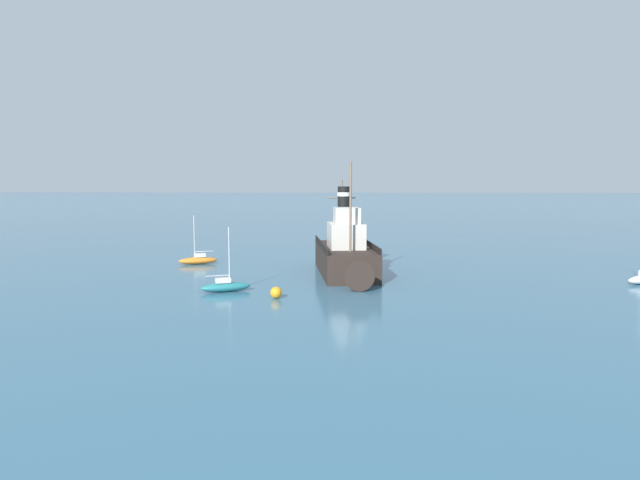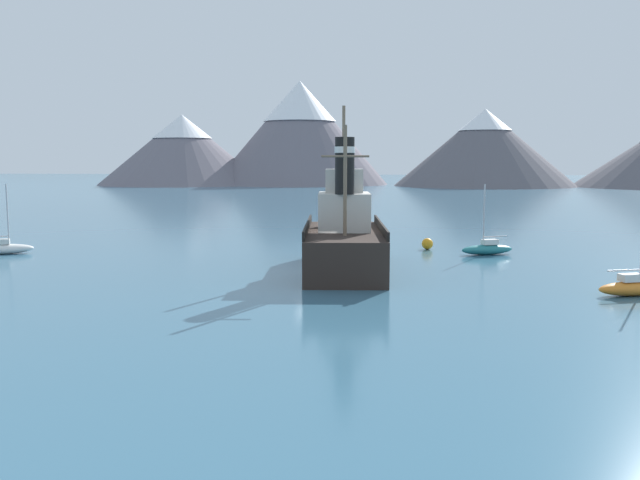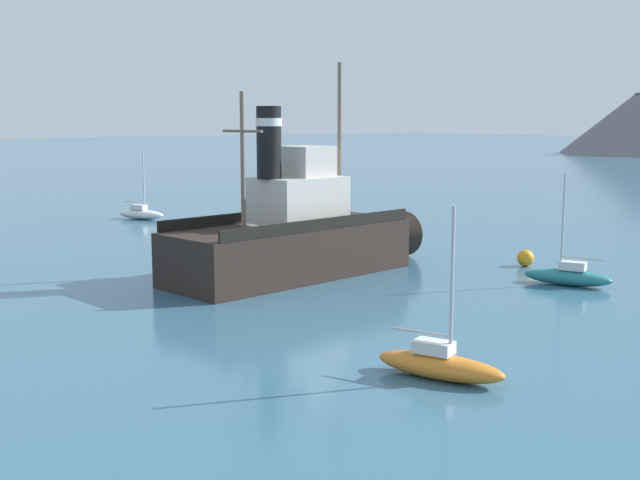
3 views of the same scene
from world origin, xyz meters
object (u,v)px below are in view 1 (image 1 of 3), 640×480
object	(u,v)px
old_tugboat	(346,254)
sailboat_orange	(198,260)
sailboat_teal	(226,286)
mooring_buoy	(276,293)

from	to	relation	value
old_tugboat	sailboat_orange	distance (m)	15.94
old_tugboat	sailboat_teal	bearing A→B (deg)	40.84
old_tugboat	mooring_buoy	bearing A→B (deg)	63.55
old_tugboat	sailboat_teal	distance (m)	12.19
old_tugboat	mooring_buoy	distance (m)	11.48
old_tugboat	sailboat_orange	bearing A→B (deg)	-21.75
sailboat_orange	sailboat_teal	bearing A→B (deg)	112.03
mooring_buoy	sailboat_teal	bearing A→B (deg)	-29.10
old_tugboat	sailboat_orange	size ratio (longest dim) A/B	3.00
sailboat_teal	sailboat_orange	bearing A→B (deg)	-67.97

